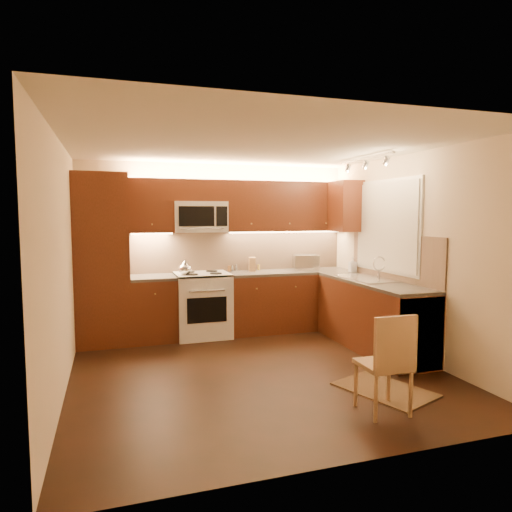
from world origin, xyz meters
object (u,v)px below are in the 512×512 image
object	(u,v)px
microwave	(200,217)
dining_chair	(383,362)
toaster_oven	(306,262)
sink	(367,273)
stove	(202,305)
knife_block	(252,264)
kettle	(185,267)
soap_bottle	(353,264)

from	to	relation	value
microwave	dining_chair	bearing A→B (deg)	-71.67
toaster_oven	dining_chair	xyz separation A→B (m)	(-0.62, -3.09, -0.56)
sink	toaster_oven	distance (m)	1.27
stove	knife_block	world-z (taller)	knife_block
sink	kettle	size ratio (longest dim) A/B	4.03
kettle	toaster_oven	size ratio (longest dim) A/B	0.56
toaster_oven	dining_chair	size ratio (longest dim) A/B	0.42
microwave	kettle	size ratio (longest dim) A/B	3.56
microwave	soap_bottle	size ratio (longest dim) A/B	3.48
sink	kettle	xyz separation A→B (m)	(-2.26, 1.01, 0.05)
sink	knife_block	size ratio (longest dim) A/B	4.10
stove	toaster_oven	size ratio (longest dim) A/B	2.40
stove	sink	xyz separation A→B (m)	(2.00, -1.12, 0.52)
kettle	knife_block	distance (m)	1.09
sink	toaster_oven	world-z (taller)	toaster_oven
stove	microwave	bearing A→B (deg)	90.00
stove	soap_bottle	xyz separation A→B (m)	(2.21, -0.37, 0.55)
microwave	kettle	bearing A→B (deg)	-135.84
toaster_oven	dining_chair	distance (m)	3.20
microwave	toaster_oven	world-z (taller)	microwave
toaster_oven	soap_bottle	bearing A→B (deg)	-26.19
knife_block	soap_bottle	world-z (taller)	soap_bottle
dining_chair	microwave	bearing A→B (deg)	109.51
soap_bottle	knife_block	bearing A→B (deg)	163.09
sink	dining_chair	distance (m)	2.17
microwave	knife_block	distance (m)	1.07
sink	kettle	world-z (taller)	kettle
kettle	dining_chair	size ratio (longest dim) A/B	0.24
stove	microwave	size ratio (longest dim) A/B	1.21
stove	sink	size ratio (longest dim) A/B	1.07
toaster_oven	microwave	bearing A→B (deg)	-168.06
kettle	dining_chair	xyz separation A→B (m)	(1.30, -2.87, -0.57)
kettle	sink	bearing A→B (deg)	-27.22
sink	microwave	bearing A→B (deg)	147.79
toaster_oven	stove	bearing A→B (deg)	-163.38
knife_block	sink	bearing A→B (deg)	-35.04
sink	dining_chair	bearing A→B (deg)	-117.28
toaster_oven	knife_block	world-z (taller)	toaster_oven
stove	microwave	distance (m)	1.27
toaster_oven	knife_block	xyz separation A→B (m)	(-0.85, 0.06, -0.01)
toaster_oven	soap_bottle	world-z (taller)	toaster_oven
sink	knife_block	xyz separation A→B (m)	(-1.20, 1.28, 0.03)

